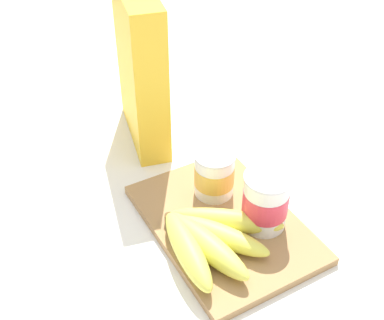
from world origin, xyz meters
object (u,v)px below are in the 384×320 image
yogurt_cup_front (214,174)px  yogurt_cup_back (265,201)px  banana_bunch (209,237)px  cereal_box (139,69)px  cutting_board (223,223)px

yogurt_cup_front → yogurt_cup_back: yogurt_cup_back is taller
banana_bunch → cereal_box: bearing=172.2°
cereal_box → yogurt_cup_front: bearing=-160.6°
cereal_box → banana_bunch: 0.35m
yogurt_cup_back → cereal_box: bearing=-170.7°
yogurt_cup_front → banana_bunch: bearing=-34.7°
yogurt_cup_front → cereal_box: bearing=-174.0°
cereal_box → yogurt_cup_back: size_ratio=3.03×
cereal_box → banana_bunch: bearing=-174.4°
yogurt_cup_front → banana_bunch: 0.12m
cereal_box → yogurt_cup_back: 0.34m
yogurt_cup_back → banana_bunch: (-0.00, -0.10, -0.03)m
cereal_box → yogurt_cup_front: (0.23, 0.02, -0.09)m
cutting_board → yogurt_cup_front: size_ratio=3.74×
cereal_box → yogurt_cup_back: (0.33, 0.05, -0.08)m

